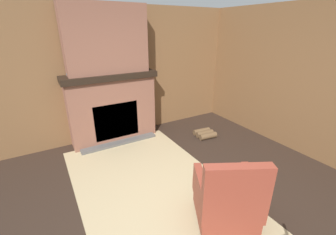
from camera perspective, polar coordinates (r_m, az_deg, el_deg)
The scene contains 10 objects.
ground_plane at distance 2.94m, azimuth 4.42°, elevation -25.80°, with size 14.00×14.00×0.00m, color #2D2119.
wood_panel_wall_left at distance 4.66m, azimuth -15.40°, elevation 10.31°, with size 0.06×6.19×2.60m.
fireplace_hearth at distance 4.59m, azimuth -13.81°, elevation 2.33°, with size 0.62×1.77×1.38m.
chimney_breast at distance 4.36m, azimuth -15.45°, elevation 18.59°, with size 0.36×1.47×1.20m.
area_rug at distance 3.17m, azimuth -0.59°, elevation -21.28°, with size 4.14×2.01×0.01m.
armchair at distance 2.81m, azimuth 14.78°, elevation -19.54°, with size 0.89×0.91×0.95m.
firewood_stack at distance 4.88m, azimuth 9.31°, elevation -4.05°, with size 0.41×0.42×0.12m.
oil_lamp_vase at distance 4.32m, azimuth -23.89°, elevation 10.55°, with size 0.09×0.09×0.22m.
storage_case at distance 4.57m, azimuth -10.04°, elevation 12.55°, with size 0.14×0.27×0.15m.
decorative_plate_on_mantel at distance 4.47m, azimuth -14.60°, elevation 12.57°, with size 0.07×0.25×0.24m.
Camera 1 is at (1.60, -1.17, 2.18)m, focal length 24.00 mm.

